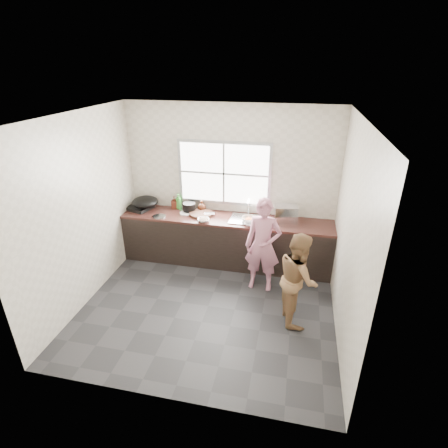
% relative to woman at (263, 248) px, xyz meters
% --- Properties ---
extents(floor, '(3.60, 3.20, 0.01)m').
position_rel_woman_xyz_m(floor, '(-0.70, -0.66, -0.70)').
color(floor, '#242427').
rests_on(floor, ground).
extents(ceiling, '(3.60, 3.20, 0.01)m').
position_rel_woman_xyz_m(ceiling, '(-0.70, -0.66, 2.01)').
color(ceiling, silver).
rests_on(ceiling, wall_back).
extents(wall_back, '(3.60, 0.01, 2.70)m').
position_rel_woman_xyz_m(wall_back, '(-0.70, 0.95, 0.65)').
color(wall_back, beige).
rests_on(wall_back, ground).
extents(wall_left, '(0.01, 3.20, 2.70)m').
position_rel_woman_xyz_m(wall_left, '(-2.51, -0.66, 0.65)').
color(wall_left, silver).
rests_on(wall_left, ground).
extents(wall_right, '(0.01, 3.20, 2.70)m').
position_rel_woman_xyz_m(wall_right, '(1.10, -0.66, 0.65)').
color(wall_right, beige).
rests_on(wall_right, ground).
extents(wall_front, '(3.60, 0.01, 2.70)m').
position_rel_woman_xyz_m(wall_front, '(-0.70, -2.26, 0.65)').
color(wall_front, beige).
rests_on(wall_front, ground).
extents(cabinet, '(3.60, 0.62, 0.82)m').
position_rel_woman_xyz_m(cabinet, '(-0.70, 0.63, -0.29)').
color(cabinet, black).
rests_on(cabinet, floor).
extents(countertop, '(3.60, 0.64, 0.04)m').
position_rel_woman_xyz_m(countertop, '(-0.70, 0.63, 0.14)').
color(countertop, '#351A15').
rests_on(countertop, cabinet).
extents(sink, '(0.55, 0.45, 0.02)m').
position_rel_woman_xyz_m(sink, '(-0.35, 0.63, 0.17)').
color(sink, silver).
rests_on(sink, countertop).
extents(faucet, '(0.02, 0.02, 0.30)m').
position_rel_woman_xyz_m(faucet, '(-0.35, 0.83, 0.31)').
color(faucet, silver).
rests_on(faucet, countertop).
extents(window_frame, '(1.60, 0.05, 1.10)m').
position_rel_woman_xyz_m(window_frame, '(-0.80, 0.93, 0.85)').
color(window_frame, '#9EA0A5').
rests_on(window_frame, wall_back).
extents(window_glazing, '(1.50, 0.01, 1.00)m').
position_rel_woman_xyz_m(window_glazing, '(-0.80, 0.91, 0.85)').
color(window_glazing, white).
rests_on(window_glazing, window_frame).
extents(woman, '(0.52, 0.36, 1.39)m').
position_rel_woman_xyz_m(woman, '(0.00, 0.00, 0.00)').
color(woman, '#B96F87').
rests_on(woman, floor).
extents(person_side, '(0.64, 0.74, 1.31)m').
position_rel_woman_xyz_m(person_side, '(0.54, -0.64, -0.04)').
color(person_side, brown).
rests_on(person_side, floor).
extents(cutting_board, '(0.51, 0.51, 0.04)m').
position_rel_woman_xyz_m(cutting_board, '(-1.15, 0.67, 0.18)').
color(cutting_board, '#331D14').
rests_on(cutting_board, countertop).
extents(cleaver, '(0.20, 0.13, 0.01)m').
position_rel_woman_xyz_m(cleaver, '(-1.00, 0.66, 0.21)').
color(cleaver, silver).
rests_on(cleaver, cutting_board).
extents(bowl_mince, '(0.26, 0.26, 0.05)m').
position_rel_woman_xyz_m(bowl_mince, '(-1.04, 0.42, 0.19)').
color(bowl_mince, white).
rests_on(bowl_mince, countertop).
extents(bowl_crabs, '(0.24, 0.24, 0.06)m').
position_rel_woman_xyz_m(bowl_crabs, '(-0.30, 0.57, 0.20)').
color(bowl_crabs, silver).
rests_on(bowl_crabs, countertop).
extents(bowl_held, '(0.21, 0.21, 0.06)m').
position_rel_woman_xyz_m(bowl_held, '(-0.28, 0.42, 0.19)').
color(bowl_held, white).
rests_on(bowl_held, countertop).
extents(black_pot, '(0.26, 0.26, 0.16)m').
position_rel_woman_xyz_m(black_pot, '(-1.39, 0.76, 0.24)').
color(black_pot, black).
rests_on(black_pot, countertop).
extents(plate_food, '(0.27, 0.27, 0.02)m').
position_rel_woman_xyz_m(plate_food, '(-1.43, 0.67, 0.17)').
color(plate_food, silver).
rests_on(plate_food, countertop).
extents(bottle_green, '(0.13, 0.13, 0.29)m').
position_rel_woman_xyz_m(bottle_green, '(-1.62, 0.86, 0.31)').
color(bottle_green, '#2D7A27').
rests_on(bottle_green, countertop).
extents(bottle_brown_tall, '(0.11, 0.11, 0.20)m').
position_rel_woman_xyz_m(bottle_brown_tall, '(-1.70, 0.86, 0.27)').
color(bottle_brown_tall, '#4E1E13').
rests_on(bottle_brown_tall, countertop).
extents(bottle_brown_short, '(0.15, 0.15, 0.17)m').
position_rel_woman_xyz_m(bottle_brown_short, '(-1.19, 0.86, 0.25)').
color(bottle_brown_short, '#441F11').
rests_on(bottle_brown_short, countertop).
extents(glass_jar, '(0.09, 0.09, 0.10)m').
position_rel_woman_xyz_m(glass_jar, '(-1.67, 0.86, 0.21)').
color(glass_jar, white).
rests_on(glass_jar, countertop).
extents(burner, '(0.49, 0.49, 0.06)m').
position_rel_woman_xyz_m(burner, '(-2.30, 0.70, 0.19)').
color(burner, black).
rests_on(burner, countertop).
extents(wok, '(0.49, 0.49, 0.18)m').
position_rel_woman_xyz_m(wok, '(-2.18, 0.69, 0.31)').
color(wok, black).
rests_on(wok, burner).
extents(dish_rack, '(0.40, 0.31, 0.28)m').
position_rel_woman_xyz_m(dish_rack, '(0.29, 0.71, 0.30)').
color(dish_rack, silver).
rests_on(dish_rack, countertop).
extents(pot_lid_left, '(0.27, 0.27, 0.01)m').
position_rel_woman_xyz_m(pot_lid_left, '(-1.83, 0.44, 0.17)').
color(pot_lid_left, silver).
rests_on(pot_lid_left, countertop).
extents(pot_lid_right, '(0.29, 0.29, 0.01)m').
position_rel_woman_xyz_m(pot_lid_right, '(-1.51, 0.86, 0.17)').
color(pot_lid_right, silver).
rests_on(pot_lid_right, countertop).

